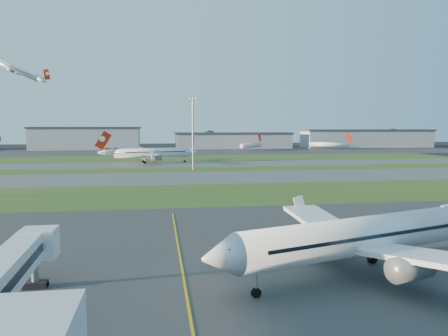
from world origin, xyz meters
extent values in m
plane|color=black|center=(0.00, 0.00, 0.00)|extent=(700.00, 700.00, 0.00)
cube|color=#333335|center=(0.00, 0.00, 0.01)|extent=(300.00, 70.00, 0.01)
cube|color=#31531B|center=(0.00, 52.00, 0.01)|extent=(300.00, 34.00, 0.01)
cube|color=#515154|center=(0.00, 85.00, 0.01)|extent=(300.00, 32.00, 0.01)
cube|color=#31531B|center=(0.00, 110.00, 0.01)|extent=(300.00, 18.00, 0.01)
cube|color=#515154|center=(0.00, 132.00, 0.01)|extent=(300.00, 26.00, 0.01)
cube|color=#31531B|center=(0.00, 165.00, 0.01)|extent=(300.00, 40.00, 0.01)
cube|color=#333335|center=(0.00, 225.00, 0.01)|extent=(400.00, 80.00, 0.01)
cube|color=gold|center=(5.00, 0.00, 0.00)|extent=(0.25, 60.00, 0.02)
cube|color=white|center=(-9.50, -2.60, 4.00)|extent=(3.40, 3.00, 3.00)
cylinder|color=gray|center=(-9.50, -4.50, 1.60)|extent=(0.70, 0.70, 3.20)
cube|color=black|center=(-9.50, -4.50, 0.35)|extent=(2.20, 1.20, 0.70)
cylinder|color=white|center=(24.25, -5.92, 4.39)|extent=(31.04, 13.47, 3.97)
cube|color=white|center=(27.83, -13.55, 3.87)|extent=(12.30, 15.78, 1.61)
cube|color=white|center=(22.66, 2.35, 3.87)|extent=(5.79, 15.96, 1.61)
cylinder|color=slate|center=(25.63, -11.85, 2.72)|extent=(4.92, 3.64, 2.40)
cylinder|color=slate|center=(21.88, -0.32, 2.72)|extent=(4.92, 3.64, 2.40)
cylinder|color=white|center=(0.28, 139.54, 4.46)|extent=(32.12, 8.92, 4.04)
cube|color=red|center=(-19.67, 136.42, 9.88)|extent=(6.87, 1.43, 8.04)
cube|color=white|center=(-2.08, 147.78, 3.93)|extent=(10.61, 16.54, 1.64)
cube|color=white|center=(0.55, 130.98, 3.93)|extent=(6.18, 16.30, 1.64)
cylinder|color=slate|center=(-0.15, 145.71, 2.76)|extent=(4.79, 3.11, 2.44)
cylinder|color=slate|center=(1.76, 133.53, 2.76)|extent=(4.79, 3.11, 2.44)
cylinder|color=white|center=(-80.00, 229.35, 49.07)|extent=(26.97, 3.84, 3.41)
cube|color=red|center=(-62.95, 229.08, 53.65)|extent=(5.83, 0.41, 6.79)
cube|color=white|center=(-79.22, 222.15, 48.62)|extent=(6.98, 14.03, 1.39)
cube|color=white|center=(-78.99, 236.51, 48.62)|extent=(7.36, 14.05, 1.39)
cylinder|color=slate|center=(-80.53, 224.15, 47.64)|extent=(3.80, 2.12, 2.06)
cylinder|color=slate|center=(-80.37, 234.56, 47.64)|extent=(3.80, 2.12, 2.06)
cylinder|color=white|center=(62.24, 228.41, 3.20)|extent=(18.54, 22.45, 3.20)
cube|color=red|center=(70.25, 238.65, 8.00)|extent=(3.42, 4.26, 6.16)
cylinder|color=white|center=(117.86, 234.80, 3.20)|extent=(24.27, 15.45, 3.20)
cube|color=red|center=(129.21, 228.48, 8.00)|extent=(4.67, 2.78, 6.16)
cylinder|color=gray|center=(15.00, 108.00, 12.50)|extent=(0.60, 0.60, 25.00)
cube|color=gray|center=(15.00, 108.00, 25.40)|extent=(3.20, 0.50, 0.80)
cube|color=#FFF2CC|center=(15.00, 108.00, 25.40)|extent=(2.80, 0.70, 0.35)
cube|color=#A0A3A8|center=(-45.00, 255.00, 7.00)|extent=(70.00, 22.00, 14.00)
cube|color=#383A3F|center=(-45.00, 255.00, 14.60)|extent=(71.40, 23.00, 1.20)
cube|color=#A0A3A8|center=(55.00, 255.00, 5.00)|extent=(80.00, 22.00, 10.00)
cube|color=#383A3F|center=(55.00, 255.00, 10.60)|extent=(81.60, 23.00, 1.20)
cube|color=#A0A3A8|center=(155.00, 255.00, 6.00)|extent=(95.00, 22.00, 12.00)
cube|color=#383A3F|center=(155.00, 255.00, 12.60)|extent=(96.90, 23.00, 1.20)
cylinder|color=black|center=(-20.00, 266.00, 1.80)|extent=(1.00, 1.00, 3.60)
sphere|color=black|center=(-20.00, 266.00, 5.85)|extent=(9.90, 9.90, 9.90)
cylinder|color=black|center=(40.00, 269.00, 2.10)|extent=(1.00, 1.00, 4.20)
sphere|color=black|center=(40.00, 269.00, 6.83)|extent=(11.55, 11.55, 11.55)
cylinder|color=black|center=(115.00, 267.00, 1.90)|extent=(1.00, 1.00, 3.80)
sphere|color=black|center=(115.00, 267.00, 6.17)|extent=(10.45, 10.45, 10.45)
cylinder|color=black|center=(185.00, 271.00, 2.30)|extent=(1.00, 1.00, 4.60)
sphere|color=black|center=(185.00, 271.00, 7.48)|extent=(12.65, 12.65, 12.65)
camera|label=1|loc=(2.56, -48.20, 15.84)|focal=35.00mm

